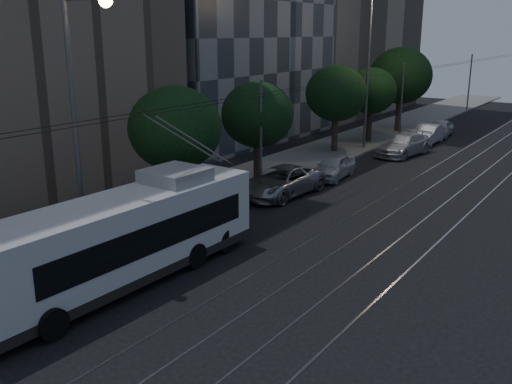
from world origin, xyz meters
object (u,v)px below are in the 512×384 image
(trolleybus, at_px, (123,238))
(pickup_silver, at_px, (282,182))
(streetlamp_near, at_px, (81,104))
(streetlamp_far, at_px, (374,54))
(car_white_d, at_px, (440,128))
(car_white_b, at_px, (403,145))
(car_white_c, at_px, (427,134))
(car_white_a, at_px, (333,167))

(trolleybus, bearing_deg, pickup_silver, 97.44)
(trolleybus, bearing_deg, streetlamp_near, 166.97)
(streetlamp_near, bearing_deg, streetlamp_far, 89.95)
(pickup_silver, bearing_deg, car_white_d, 89.42)
(streetlamp_far, bearing_deg, car_white_b, -8.05)
(car_white_c, height_order, streetlamp_far, streetlamp_far)
(car_white_c, height_order, streetlamp_near, streetlamp_near)
(pickup_silver, distance_m, car_white_d, 22.23)
(trolleybus, xyz_separation_m, car_white_a, (-0.79, 17.07, -0.93))
(car_white_c, bearing_deg, car_white_d, 90.97)
(car_white_d, bearing_deg, trolleybus, -95.93)
(pickup_silver, relative_size, car_white_b, 1.05)
(car_white_d, distance_m, streetlamp_far, 10.73)
(trolleybus, relative_size, car_white_b, 2.30)
(pickup_silver, bearing_deg, streetlamp_far, 97.67)
(car_white_c, relative_size, streetlamp_far, 0.38)
(trolleybus, xyz_separation_m, streetlamp_far, (-2.40, 26.00, 5.20))
(streetlamp_near, bearing_deg, car_white_c, 84.90)
(car_white_d, bearing_deg, car_white_c, -93.81)
(car_white_b, relative_size, car_white_d, 1.30)
(car_white_c, relative_size, streetlamp_near, 0.45)
(pickup_silver, distance_m, car_white_b, 13.49)
(pickup_silver, distance_m, car_white_a, 4.87)
(car_white_a, relative_size, streetlamp_near, 0.41)
(car_white_b, relative_size, streetlamp_near, 0.52)
(car_white_c, xyz_separation_m, streetlamp_near, (-2.69, -30.15, 5.19))
(trolleybus, xyz_separation_m, car_white_b, (0.27, 25.63, -0.87))
(streetlamp_far, bearing_deg, trolleybus, -84.72)
(car_white_b, xyz_separation_m, car_white_c, (0.00, 5.14, -0.02))
(car_white_c, bearing_deg, streetlamp_far, -120.18)
(pickup_silver, xyz_separation_m, car_white_b, (1.60, 13.39, -0.01))
(car_white_b, bearing_deg, car_white_c, 97.59)
(car_white_b, bearing_deg, streetlamp_near, -88.55)
(car_white_c, bearing_deg, car_white_a, -95.30)
(car_white_c, bearing_deg, car_white_b, -90.90)
(car_white_a, bearing_deg, car_white_d, 81.81)
(car_white_a, height_order, car_white_d, car_white_a)
(car_white_c, distance_m, streetlamp_far, 8.18)
(car_white_b, bearing_deg, car_white_a, -89.43)
(car_white_c, relative_size, car_white_d, 1.11)
(car_white_c, xyz_separation_m, streetlamp_far, (-2.67, -4.76, 6.10))
(pickup_silver, bearing_deg, trolleybus, -80.54)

